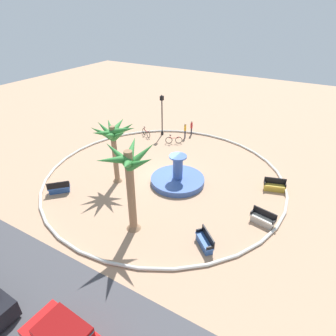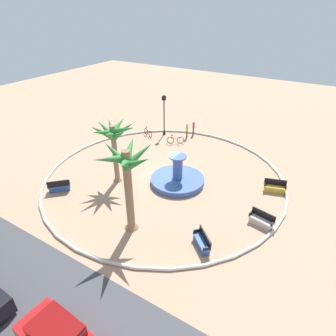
{
  "view_description": "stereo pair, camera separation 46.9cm",
  "coord_description": "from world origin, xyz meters",
  "px_view_note": "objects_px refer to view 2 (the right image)",
  "views": [
    {
      "loc": [
        -10.3,
        17.23,
        12.49
      ],
      "look_at": [
        -0.41,
        0.06,
        1.0
      ],
      "focal_mm": 30.63,
      "sensor_mm": 36.0,
      "label": 1
    },
    {
      "loc": [
        -10.7,
        16.99,
        12.49
      ],
      "look_at": [
        -0.41,
        0.06,
        1.0
      ],
      "focal_mm": 30.63,
      "sensor_mm": 36.0,
      "label": 2
    }
  ],
  "objects_px": {
    "bench_west": "(202,242)",
    "lamppost": "(164,112)",
    "bench_east": "(59,187)",
    "bench_southeast": "(261,221)",
    "person_cyclist_photo": "(187,130)",
    "palm_tree_near_fountain": "(113,136)",
    "person_cyclist_helmet": "(194,127)",
    "bicycle_red_frame": "(148,133)",
    "bench_north": "(275,188)",
    "palm_tree_by_curb": "(127,172)",
    "fountain": "(177,179)",
    "bicycle_by_lamppost": "(175,140)"
  },
  "relations": [
    {
      "from": "bench_west",
      "to": "lamppost",
      "type": "xyz_separation_m",
      "value": [
        10.67,
        -12.94,
        2.21
      ]
    },
    {
      "from": "bench_east",
      "to": "bench_southeast",
      "type": "bearing_deg",
      "value": -163.98
    },
    {
      "from": "person_cyclist_photo",
      "to": "palm_tree_near_fountain",
      "type": "bearing_deg",
      "value": 85.52
    },
    {
      "from": "person_cyclist_helmet",
      "to": "bicycle_red_frame",
      "type": "bearing_deg",
      "value": 34.22
    },
    {
      "from": "person_cyclist_helmet",
      "to": "palm_tree_near_fountain",
      "type": "bearing_deg",
      "value": 84.71
    },
    {
      "from": "person_cyclist_helmet",
      "to": "person_cyclist_photo",
      "type": "height_order",
      "value": "person_cyclist_photo"
    },
    {
      "from": "bench_east",
      "to": "bench_north",
      "type": "xyz_separation_m",
      "value": [
        -13.99,
        -8.38,
        0.0
      ]
    },
    {
      "from": "bench_east",
      "to": "person_cyclist_photo",
      "type": "height_order",
      "value": "person_cyclist_photo"
    },
    {
      "from": "bench_southeast",
      "to": "bicycle_red_frame",
      "type": "height_order",
      "value": "bench_southeast"
    },
    {
      "from": "palm_tree_by_curb",
      "to": "person_cyclist_photo",
      "type": "distance_m",
      "value": 15.01
    },
    {
      "from": "bench_southeast",
      "to": "bicycle_red_frame",
      "type": "distance_m",
      "value": 16.43
    },
    {
      "from": "palm_tree_near_fountain",
      "to": "palm_tree_by_curb",
      "type": "xyz_separation_m",
      "value": [
        -4.4,
        3.89,
        0.24
      ]
    },
    {
      "from": "fountain",
      "to": "palm_tree_by_curb",
      "type": "distance_m",
      "value": 7.17
    },
    {
      "from": "fountain",
      "to": "bench_north",
      "type": "distance_m",
      "value": 7.42
    },
    {
      "from": "person_cyclist_photo",
      "to": "bench_west",
      "type": "bearing_deg",
      "value": 121.25
    },
    {
      "from": "bench_southeast",
      "to": "person_cyclist_photo",
      "type": "distance_m",
      "value": 14.35
    },
    {
      "from": "fountain",
      "to": "palm_tree_by_curb",
      "type": "xyz_separation_m",
      "value": [
        -0.11,
        6.07,
        3.81
      ]
    },
    {
      "from": "bicycle_by_lamppost",
      "to": "lamppost",
      "type": "bearing_deg",
      "value": -32.23
    },
    {
      "from": "fountain",
      "to": "person_cyclist_photo",
      "type": "bearing_deg",
      "value": -66.81
    },
    {
      "from": "person_cyclist_helmet",
      "to": "fountain",
      "type": "bearing_deg",
      "value": 109.48
    },
    {
      "from": "palm_tree_by_curb",
      "to": "bicycle_red_frame",
      "type": "bearing_deg",
      "value": -59.42
    },
    {
      "from": "bench_north",
      "to": "person_cyclist_photo",
      "type": "distance_m",
      "value": 11.71
    },
    {
      "from": "fountain",
      "to": "bicycle_red_frame",
      "type": "bearing_deg",
      "value": -41.43
    },
    {
      "from": "bicycle_red_frame",
      "to": "bench_north",
      "type": "bearing_deg",
      "value": 165.42
    },
    {
      "from": "bench_southeast",
      "to": "bicycle_red_frame",
      "type": "relative_size",
      "value": 1.09
    },
    {
      "from": "bench_east",
      "to": "bicycle_red_frame",
      "type": "bearing_deg",
      "value": -89.15
    },
    {
      "from": "person_cyclist_helmet",
      "to": "bench_north",
      "type": "bearing_deg",
      "value": 147.62
    },
    {
      "from": "bicycle_red_frame",
      "to": "person_cyclist_photo",
      "type": "bearing_deg",
      "value": -155.69
    },
    {
      "from": "bicycle_by_lamppost",
      "to": "bench_north",
      "type": "bearing_deg",
      "value": 161.67
    },
    {
      "from": "lamppost",
      "to": "bicycle_by_lamppost",
      "type": "distance_m",
      "value": 3.39
    },
    {
      "from": "fountain",
      "to": "palm_tree_by_curb",
      "type": "relative_size",
      "value": 0.74
    },
    {
      "from": "palm_tree_by_curb",
      "to": "bench_east",
      "type": "distance_m",
      "value": 8.15
    },
    {
      "from": "bicycle_by_lamppost",
      "to": "person_cyclist_helmet",
      "type": "distance_m",
      "value": 2.98
    },
    {
      "from": "bench_north",
      "to": "bicycle_by_lamppost",
      "type": "xyz_separation_m",
      "value": [
        10.72,
        -3.55,
        0.04
      ]
    },
    {
      "from": "fountain",
      "to": "bench_north",
      "type": "height_order",
      "value": "fountain"
    },
    {
      "from": "bench_east",
      "to": "lamppost",
      "type": "bearing_deg",
      "value": -94.61
    },
    {
      "from": "bench_east",
      "to": "bench_west",
      "type": "relative_size",
      "value": 0.98
    },
    {
      "from": "palm_tree_near_fountain",
      "to": "person_cyclist_helmet",
      "type": "distance_m",
      "value": 11.79
    },
    {
      "from": "bench_east",
      "to": "bicycle_by_lamppost",
      "type": "xyz_separation_m",
      "value": [
        -3.28,
        -11.93,
        0.04
      ]
    },
    {
      "from": "fountain",
      "to": "person_cyclist_photo",
      "type": "xyz_separation_m",
      "value": [
        3.48,
        -8.13,
        0.57
      ]
    },
    {
      "from": "palm_tree_near_fountain",
      "to": "palm_tree_by_curb",
      "type": "relative_size",
      "value": 0.86
    },
    {
      "from": "lamppost",
      "to": "bicycle_red_frame",
      "type": "distance_m",
      "value": 2.81
    },
    {
      "from": "bench_north",
      "to": "bench_southeast",
      "type": "relative_size",
      "value": 1.0
    },
    {
      "from": "palm_tree_near_fountain",
      "to": "bench_southeast",
      "type": "bearing_deg",
      "value": -176.9
    },
    {
      "from": "bench_east",
      "to": "bench_north",
      "type": "distance_m",
      "value": 16.31
    },
    {
      "from": "bench_west",
      "to": "bench_east",
      "type": "bearing_deg",
      "value": 1.81
    },
    {
      "from": "bench_west",
      "to": "person_cyclist_helmet",
      "type": "relative_size",
      "value": 0.95
    },
    {
      "from": "bench_southeast",
      "to": "lamppost",
      "type": "relative_size",
      "value": 0.38
    },
    {
      "from": "bench_east",
      "to": "lamppost",
      "type": "xyz_separation_m",
      "value": [
        -1.07,
        -13.31,
        2.21
      ]
    },
    {
      "from": "fountain",
      "to": "bicycle_red_frame",
      "type": "relative_size",
      "value": 2.76
    }
  ]
}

